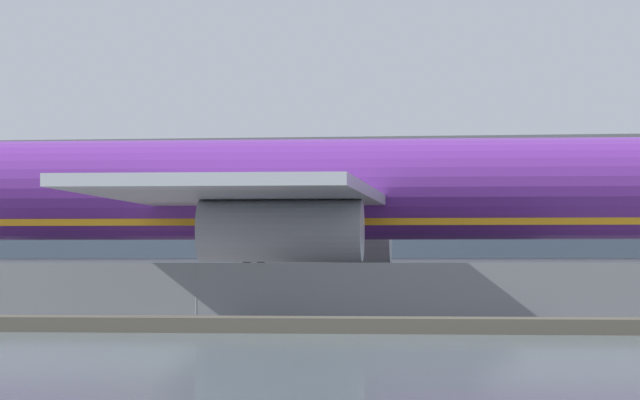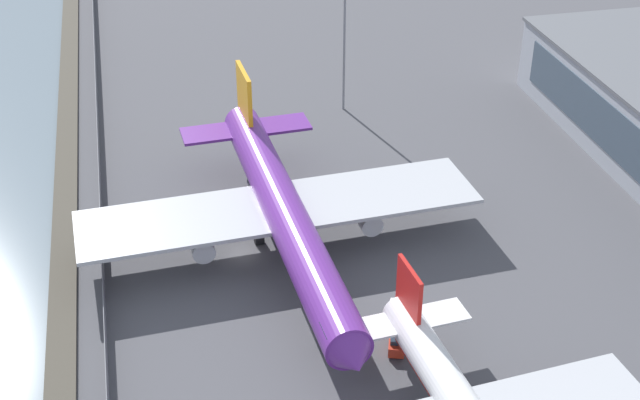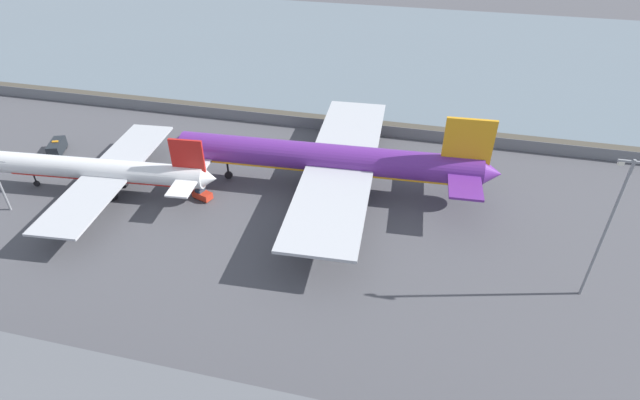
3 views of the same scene
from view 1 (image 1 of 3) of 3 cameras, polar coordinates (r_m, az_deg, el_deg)
ground_plane at (r=83.19m, az=-1.41°, el=-3.54°), size 500.00×500.00×0.00m
shoreline_seawall at (r=63.11m, az=-4.67°, el=-3.79°), size 320.00×3.00×0.50m
perimeter_fence at (r=67.47m, az=-3.78°, el=-2.90°), size 280.00×0.10×2.32m
cargo_jet_purple at (r=87.98m, az=-0.39°, el=0.19°), size 54.75×47.46×14.67m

